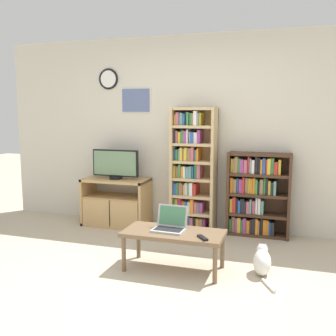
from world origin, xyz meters
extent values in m
plane|color=#BCAD93|center=(0.00, 0.00, 0.00)|extent=(18.00, 18.00, 0.00)
cube|color=beige|center=(0.00, 2.01, 1.30)|extent=(5.61, 0.06, 2.60)
torus|color=black|center=(-1.23, 1.97, 2.04)|extent=(0.29, 0.03, 0.29)
cylinder|color=white|center=(-1.23, 1.97, 2.04)|extent=(0.24, 0.02, 0.24)
cube|color=silver|center=(-0.81, 1.98, 1.74)|extent=(0.45, 0.01, 0.35)
cube|color=slate|center=(-0.81, 1.97, 1.74)|extent=(0.41, 0.02, 0.32)
cube|color=tan|center=(-1.47, 1.74, 0.33)|extent=(0.04, 0.45, 0.66)
cube|color=tan|center=(-0.59, 1.74, 0.33)|extent=(0.04, 0.45, 0.66)
cube|color=tan|center=(-1.03, 1.74, 0.64)|extent=(0.91, 0.45, 0.04)
cube|color=tan|center=(-1.03, 1.74, 0.02)|extent=(0.91, 0.45, 0.04)
cube|color=tan|center=(-1.03, 1.74, 0.40)|extent=(0.84, 0.42, 0.04)
cube|color=tan|center=(-1.24, 1.52, 0.22)|extent=(0.40, 0.02, 0.36)
cube|color=tan|center=(-0.82, 1.52, 0.22)|extent=(0.40, 0.02, 0.36)
cylinder|color=black|center=(-1.02, 1.72, 0.68)|extent=(0.18, 0.18, 0.04)
cube|color=black|center=(-1.02, 1.72, 0.88)|extent=(0.67, 0.05, 0.37)
cube|color=slate|center=(-1.02, 1.69, 0.88)|extent=(0.63, 0.01, 0.33)
cube|color=tan|center=(-0.21, 1.81, 0.82)|extent=(0.04, 0.31, 1.64)
cube|color=tan|center=(0.34, 1.81, 0.82)|extent=(0.04, 0.31, 1.64)
cube|color=tan|center=(0.07, 1.95, 0.82)|extent=(0.58, 0.02, 1.64)
cube|color=tan|center=(0.07, 1.81, 0.02)|extent=(0.51, 0.28, 0.04)
cube|color=tan|center=(0.07, 1.81, 0.25)|extent=(0.51, 0.28, 0.04)
cube|color=tan|center=(0.07, 1.81, 0.48)|extent=(0.51, 0.28, 0.04)
cube|color=tan|center=(0.07, 1.81, 0.71)|extent=(0.51, 0.28, 0.04)
cube|color=tan|center=(0.07, 1.81, 0.94)|extent=(0.51, 0.28, 0.04)
cube|color=tan|center=(0.07, 1.81, 1.17)|extent=(0.51, 0.28, 0.04)
cube|color=tan|center=(0.07, 1.81, 1.40)|extent=(0.51, 0.28, 0.04)
cube|color=tan|center=(0.07, 1.81, 1.62)|extent=(0.51, 0.28, 0.04)
cube|color=red|center=(-0.17, 1.81, 0.12)|extent=(0.03, 0.25, 0.18)
cube|color=red|center=(-0.13, 1.82, 0.11)|extent=(0.03, 0.21, 0.15)
cube|color=#388947|center=(-0.09, 1.82, 0.12)|extent=(0.04, 0.21, 0.17)
cube|color=#5B9389|center=(-0.04, 1.82, 0.11)|extent=(0.04, 0.21, 0.14)
cube|color=orange|center=(0.00, 1.81, 0.12)|extent=(0.04, 0.25, 0.17)
cube|color=#2856A8|center=(0.03, 1.81, 0.13)|extent=(0.02, 0.25, 0.18)
cube|color=#B75B70|center=(0.06, 1.81, 0.12)|extent=(0.04, 0.24, 0.16)
cube|color=#232328|center=(0.10, 1.82, 0.12)|extent=(0.03, 0.21, 0.16)
cube|color=gold|center=(0.14, 1.83, 0.11)|extent=(0.04, 0.20, 0.15)
cube|color=#B75B70|center=(0.17, 1.82, 0.11)|extent=(0.02, 0.21, 0.15)
cube|color=#93704C|center=(0.20, 1.81, 0.11)|extent=(0.03, 0.24, 0.16)
cube|color=#9E4293|center=(0.23, 1.82, 0.11)|extent=(0.03, 0.21, 0.15)
cube|color=#388947|center=(-0.17, 1.82, 0.35)|extent=(0.03, 0.23, 0.17)
cube|color=orange|center=(-0.14, 1.81, 0.35)|extent=(0.02, 0.25, 0.17)
cube|color=#9E4293|center=(-0.11, 1.82, 0.36)|extent=(0.03, 0.20, 0.18)
cube|color=red|center=(-0.07, 1.82, 0.34)|extent=(0.02, 0.21, 0.15)
cube|color=orange|center=(-0.05, 1.82, 0.34)|extent=(0.03, 0.22, 0.14)
cube|color=#2856A8|center=(-0.01, 1.81, 0.34)|extent=(0.03, 0.25, 0.14)
cube|color=white|center=(0.03, 1.82, 0.34)|extent=(0.03, 0.23, 0.14)
cube|color=orange|center=(0.07, 1.81, 0.35)|extent=(0.04, 0.24, 0.18)
cube|color=#B75B70|center=(0.12, 1.82, 0.34)|extent=(0.04, 0.23, 0.14)
cube|color=#5B9389|center=(0.15, 1.82, 0.34)|extent=(0.02, 0.21, 0.14)
cube|color=#9E4293|center=(0.19, 1.82, 0.34)|extent=(0.04, 0.22, 0.14)
cube|color=#2856A8|center=(-0.16, 1.81, 0.57)|extent=(0.04, 0.24, 0.15)
cube|color=#388947|center=(-0.13, 1.81, 0.58)|extent=(0.02, 0.24, 0.17)
cube|color=#93704C|center=(-0.10, 1.82, 0.58)|extent=(0.03, 0.22, 0.16)
cube|color=#B75B70|center=(-0.07, 1.82, 0.57)|extent=(0.02, 0.22, 0.15)
cube|color=gold|center=(-0.05, 1.82, 0.56)|extent=(0.02, 0.21, 0.14)
cube|color=white|center=(-0.02, 1.82, 0.58)|extent=(0.03, 0.21, 0.16)
cube|color=#5B9389|center=(0.02, 1.82, 0.58)|extent=(0.03, 0.22, 0.16)
cube|color=white|center=(0.05, 1.81, 0.58)|extent=(0.04, 0.24, 0.17)
cube|color=red|center=(0.10, 1.82, 0.57)|extent=(0.04, 0.23, 0.16)
cube|color=gold|center=(-0.17, 1.82, 0.80)|extent=(0.02, 0.23, 0.16)
cube|color=#93704C|center=(-0.14, 1.82, 0.80)|extent=(0.04, 0.21, 0.15)
cube|color=#388947|center=(-0.10, 1.82, 0.81)|extent=(0.03, 0.23, 0.18)
cube|color=orange|center=(-0.07, 1.82, 0.80)|extent=(0.03, 0.22, 0.15)
cube|color=white|center=(-0.04, 1.82, 0.80)|extent=(0.03, 0.24, 0.15)
cube|color=#5B9389|center=(0.00, 1.82, 0.80)|extent=(0.04, 0.23, 0.15)
cube|color=#5B9389|center=(0.04, 1.81, 0.80)|extent=(0.04, 0.24, 0.16)
cube|color=#2856A8|center=(0.07, 1.82, 0.81)|extent=(0.02, 0.24, 0.16)
cube|color=#388947|center=(0.11, 1.82, 0.82)|extent=(0.04, 0.21, 0.18)
cube|color=#B75B70|center=(0.15, 1.81, 0.82)|extent=(0.04, 0.24, 0.18)
cube|color=#2856A8|center=(-0.17, 1.83, 1.04)|extent=(0.02, 0.20, 0.17)
cube|color=#388947|center=(-0.15, 1.82, 1.03)|extent=(0.03, 0.21, 0.14)
cube|color=#759EB7|center=(-0.11, 1.82, 1.03)|extent=(0.03, 0.20, 0.15)
cube|color=gold|center=(-0.08, 1.81, 1.04)|extent=(0.03, 0.25, 0.17)
cube|color=#93704C|center=(-0.05, 1.82, 1.03)|extent=(0.02, 0.24, 0.16)
cube|color=gold|center=(-0.02, 1.81, 1.04)|extent=(0.04, 0.24, 0.17)
cube|color=#93704C|center=(0.02, 1.82, 1.04)|extent=(0.04, 0.23, 0.17)
cube|color=#B75B70|center=(0.07, 1.81, 1.04)|extent=(0.04, 0.25, 0.18)
cube|color=#5B9389|center=(0.11, 1.82, 1.03)|extent=(0.03, 0.21, 0.14)
cube|color=orange|center=(0.14, 1.82, 1.04)|extent=(0.02, 0.24, 0.17)
cube|color=#232328|center=(-0.17, 1.82, 1.27)|extent=(0.02, 0.23, 0.18)
cube|color=#B75B70|center=(-0.15, 1.82, 1.26)|extent=(0.03, 0.22, 0.16)
cube|color=gold|center=(-0.11, 1.82, 1.25)|extent=(0.03, 0.21, 0.14)
cube|color=#388947|center=(-0.07, 1.82, 1.26)|extent=(0.04, 0.21, 0.16)
cube|color=#9E4293|center=(-0.03, 1.82, 1.26)|extent=(0.04, 0.23, 0.16)
cube|color=white|center=(0.00, 1.81, 1.27)|extent=(0.02, 0.24, 0.18)
cube|color=white|center=(0.02, 1.83, 1.26)|extent=(0.02, 0.20, 0.15)
cube|color=#2856A8|center=(0.06, 1.82, 1.26)|extent=(0.04, 0.23, 0.14)
cube|color=white|center=(0.10, 1.82, 1.25)|extent=(0.04, 0.22, 0.14)
cube|color=#9E4293|center=(0.15, 1.82, 1.27)|extent=(0.04, 0.22, 0.17)
cube|color=gold|center=(-0.17, 1.82, 1.48)|extent=(0.02, 0.21, 0.14)
cube|color=#B75B70|center=(-0.14, 1.82, 1.50)|extent=(0.04, 0.23, 0.16)
cube|color=#5B9389|center=(-0.09, 1.82, 1.49)|extent=(0.04, 0.21, 0.16)
cube|color=#2856A8|center=(-0.05, 1.82, 1.49)|extent=(0.03, 0.22, 0.15)
cube|color=#232328|center=(-0.02, 1.83, 1.50)|extent=(0.02, 0.20, 0.17)
cube|color=#388947|center=(0.00, 1.82, 1.50)|extent=(0.03, 0.23, 0.17)
cube|color=#388947|center=(0.03, 1.82, 1.49)|extent=(0.03, 0.20, 0.16)
cube|color=#93704C|center=(0.06, 1.82, 1.49)|extent=(0.03, 0.22, 0.16)
cube|color=white|center=(0.10, 1.81, 1.50)|extent=(0.04, 0.25, 0.18)
cube|color=#759EB7|center=(0.14, 1.82, 1.49)|extent=(0.02, 0.23, 0.16)
cube|color=gold|center=(0.16, 1.82, 1.49)|extent=(0.02, 0.21, 0.16)
cube|color=#472D1E|center=(0.53, 1.84, 0.54)|extent=(0.04, 0.25, 1.07)
cube|color=#472D1E|center=(1.29, 1.84, 0.54)|extent=(0.04, 0.25, 1.07)
cube|color=#472D1E|center=(0.91, 1.95, 0.54)|extent=(0.79, 0.02, 1.07)
cube|color=#472D1E|center=(0.91, 1.84, 0.02)|extent=(0.72, 0.21, 0.04)
cube|color=#472D1E|center=(0.91, 1.84, 0.28)|extent=(0.72, 0.21, 0.04)
cube|color=#472D1E|center=(0.91, 1.84, 0.54)|extent=(0.72, 0.21, 0.04)
cube|color=#472D1E|center=(0.91, 1.84, 0.80)|extent=(0.72, 0.21, 0.04)
cube|color=#472D1E|center=(0.91, 1.84, 1.06)|extent=(0.72, 0.21, 0.04)
cube|color=#388947|center=(0.57, 1.85, 0.12)|extent=(0.02, 0.17, 0.17)
cube|color=#93704C|center=(0.61, 1.85, 0.14)|extent=(0.04, 0.15, 0.20)
cube|color=#9E4293|center=(0.65, 1.85, 0.13)|extent=(0.03, 0.18, 0.19)
cube|color=gold|center=(0.68, 1.85, 0.14)|extent=(0.04, 0.18, 0.20)
cube|color=#388947|center=(0.72, 1.85, 0.12)|extent=(0.02, 0.16, 0.18)
cube|color=#9E4293|center=(0.75, 1.85, 0.13)|extent=(0.04, 0.18, 0.20)
cube|color=orange|center=(0.80, 1.85, 0.12)|extent=(0.04, 0.17, 0.17)
cube|color=#232328|center=(0.83, 1.85, 0.13)|extent=(0.02, 0.19, 0.19)
cube|color=#232328|center=(0.87, 1.85, 0.14)|extent=(0.04, 0.18, 0.20)
cube|color=orange|center=(0.91, 1.84, 0.14)|extent=(0.03, 0.19, 0.20)
cube|color=#93704C|center=(0.93, 1.84, 0.13)|extent=(0.02, 0.19, 0.18)
cube|color=#232328|center=(0.96, 1.85, 0.14)|extent=(0.03, 0.15, 0.21)
cube|color=orange|center=(1.00, 1.85, 0.13)|extent=(0.04, 0.16, 0.20)
cube|color=orange|center=(1.04, 1.85, 0.13)|extent=(0.03, 0.16, 0.19)
cube|color=#2856A8|center=(1.07, 1.85, 0.12)|extent=(0.03, 0.16, 0.17)
cube|color=#232328|center=(1.10, 1.85, 0.12)|extent=(0.04, 0.19, 0.17)
cube|color=gold|center=(0.57, 1.85, 0.39)|extent=(0.04, 0.17, 0.18)
cube|color=red|center=(0.61, 1.85, 0.40)|extent=(0.04, 0.19, 0.21)
cube|color=#232328|center=(0.65, 1.85, 0.39)|extent=(0.03, 0.17, 0.19)
cube|color=#2856A8|center=(0.68, 1.85, 0.38)|extent=(0.03, 0.19, 0.16)
cube|color=#232328|center=(0.72, 1.85, 0.39)|extent=(0.04, 0.17, 0.19)
cube|color=#232328|center=(0.75, 1.85, 0.38)|extent=(0.03, 0.17, 0.16)
cube|color=#B75B70|center=(0.79, 1.85, 0.38)|extent=(0.04, 0.19, 0.16)
cube|color=#5B9389|center=(0.82, 1.85, 0.39)|extent=(0.02, 0.18, 0.19)
cube|color=#B75B70|center=(0.86, 1.85, 0.38)|extent=(0.04, 0.16, 0.17)
cube|color=white|center=(0.89, 1.85, 0.40)|extent=(0.03, 0.16, 0.21)
cube|color=white|center=(0.93, 1.85, 0.40)|extent=(0.03, 0.17, 0.21)
cube|color=#5B9389|center=(0.96, 1.85, 0.38)|extent=(0.03, 0.16, 0.18)
cube|color=orange|center=(0.57, 1.85, 0.65)|extent=(0.03, 0.17, 0.19)
cube|color=#93704C|center=(0.61, 1.85, 0.64)|extent=(0.04, 0.16, 0.18)
cube|color=#2856A8|center=(0.65, 1.86, 0.65)|extent=(0.02, 0.15, 0.19)
cube|color=#9E4293|center=(0.69, 1.85, 0.65)|extent=(0.04, 0.16, 0.18)
cube|color=red|center=(0.72, 1.85, 0.66)|extent=(0.03, 0.18, 0.21)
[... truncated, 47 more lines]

